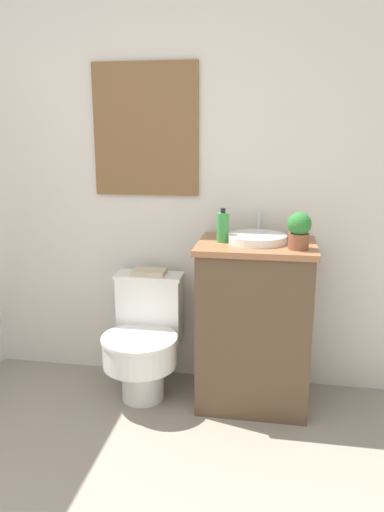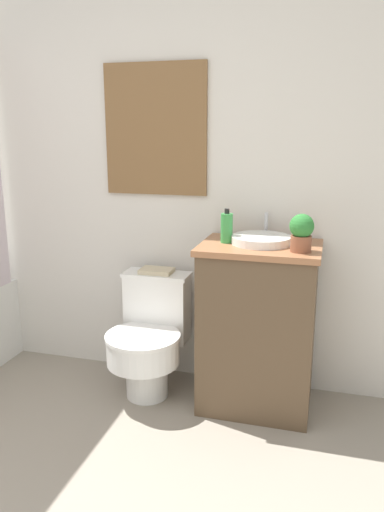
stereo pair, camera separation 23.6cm
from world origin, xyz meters
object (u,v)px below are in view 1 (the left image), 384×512
Objects in this scene: soap_bottle at (223,227)px; potted_plant at (299,230)px; sink at (257,238)px; toilet at (144,339)px; book_on_tank at (149,272)px.

potted_plant reaches higher than soap_bottle.
soap_bottle is 0.97× the size of potted_plant.
potted_plant is at bearing -30.71° from sink.
toilet is 3.67× the size of potted_plant.
sink reaches higher than toilet.
soap_bottle is (-0.17, -0.02, 0.06)m from sink.
sink is (0.59, 0.05, 0.58)m from toilet.
toilet is at bearing 174.78° from potted_plant.
sink is 0.18m from soap_bottle.
potted_plant is at bearing -14.71° from book_on_tank.
book_on_tank is (-0.42, 0.11, -0.29)m from soap_bottle.
potted_plant is at bearing -5.22° from toilet.
sink reaches higher than book_on_tank.
sink is at bearing 149.29° from potted_plant.
toilet is at bearing -90.00° from book_on_tank.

